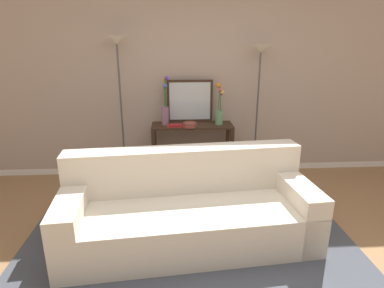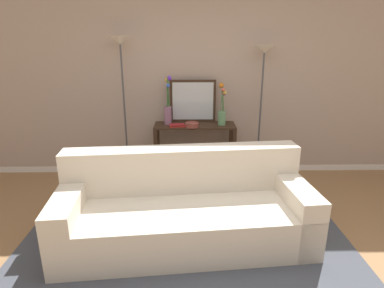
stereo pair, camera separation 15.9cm
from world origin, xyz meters
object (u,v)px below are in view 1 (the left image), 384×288
object	(u,v)px
floor_lamp_right	(259,76)
book_stack	(175,126)
couch	(188,211)
vase_short_flowers	(219,110)
vase_tall_flowers	(165,107)
fruit_bowl	(190,125)
wall_mirror	(190,101)
book_row_under_console	(175,176)
console_table	(192,142)
floor_lamp_left	(119,70)

from	to	relation	value
floor_lamp_right	book_stack	size ratio (longest dim) A/B	8.58
couch	vase_short_flowers	distance (m)	1.70
couch	vase_tall_flowers	size ratio (longest dim) A/B	3.75
vase_short_flowers	fruit_bowl	size ratio (longest dim) A/B	3.04
vase_tall_flowers	vase_short_flowers	world-z (taller)	vase_tall_flowers
wall_mirror	book_stack	bearing A→B (deg)	-128.80
couch	floor_lamp_right	size ratio (longest dim) A/B	1.33
vase_tall_flowers	book_row_under_console	xyz separation A→B (m)	(0.11, -0.04, -1.00)
book_stack	book_row_under_console	xyz separation A→B (m)	(-0.01, 0.10, -0.77)
couch	console_table	distance (m)	1.49
vase_short_flowers	fruit_bowl	xyz separation A→B (m)	(-0.41, -0.12, -0.17)
fruit_bowl	wall_mirror	bearing A→B (deg)	86.82
vase_tall_flowers	vase_short_flowers	xyz separation A→B (m)	(0.73, -0.05, -0.04)
console_table	fruit_bowl	world-z (taller)	fruit_bowl
vase_tall_flowers	fruit_bowl	bearing A→B (deg)	-26.58
console_table	book_row_under_console	distance (m)	0.56
floor_lamp_right	fruit_bowl	distance (m)	1.13
vase_tall_flowers	floor_lamp_right	bearing A→B (deg)	-1.03
console_table	vase_tall_flowers	world-z (taller)	vase_tall_flowers
console_table	couch	bearing A→B (deg)	-95.23
book_stack	vase_tall_flowers	bearing A→B (deg)	132.34
couch	book_stack	world-z (taller)	couch
floor_lamp_left	wall_mirror	bearing A→B (deg)	9.04
vase_tall_flowers	console_table	bearing A→B (deg)	-5.95
vase_short_flowers	book_row_under_console	xyz separation A→B (m)	(-0.62, 0.01, -0.96)
vase_tall_flowers	fruit_bowl	size ratio (longest dim) A/B	3.56
floor_lamp_left	book_row_under_console	bearing A→B (deg)	-1.26
console_table	book_row_under_console	bearing A→B (deg)	-180.00
wall_mirror	vase_tall_flowers	xyz separation A→B (m)	(-0.34, -0.13, -0.05)
book_stack	floor_lamp_left	bearing A→B (deg)	170.62
floor_lamp_right	vase_short_flowers	world-z (taller)	floor_lamp_right
console_table	vase_tall_flowers	distance (m)	0.62
couch	book_row_under_console	distance (m)	1.49
console_table	vase_tall_flowers	xyz separation A→B (m)	(-0.36, 0.04, 0.50)
floor_lamp_right	vase_short_flowers	bearing A→B (deg)	-177.36
floor_lamp_right	vase_tall_flowers	xyz separation A→B (m)	(-1.26, 0.02, -0.41)
vase_short_flowers	book_stack	xyz separation A→B (m)	(-0.61, -0.09, -0.19)
couch	book_stack	distance (m)	1.46
wall_mirror	vase_short_flowers	distance (m)	0.44
couch	fruit_bowl	xyz separation A→B (m)	(0.10, 1.34, 0.53)
couch	floor_lamp_right	distance (m)	2.14
wall_mirror	book_row_under_console	xyz separation A→B (m)	(-0.23, -0.16, -1.05)
floor_lamp_right	book_row_under_console	bearing A→B (deg)	-179.23
fruit_bowl	book_stack	world-z (taller)	fruit_bowl
book_row_under_console	wall_mirror	bearing A→B (deg)	35.51
wall_mirror	vase_tall_flowers	distance (m)	0.37
floor_lamp_left	book_stack	bearing A→B (deg)	-9.38
console_table	floor_lamp_left	bearing A→B (deg)	179.08
floor_lamp_right	floor_lamp_left	bearing A→B (deg)	-180.00
couch	console_table	xyz separation A→B (m)	(0.13, 1.47, 0.24)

